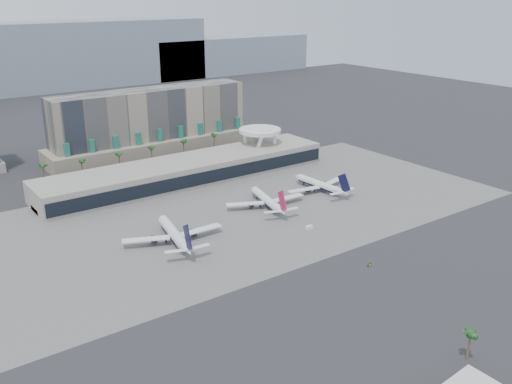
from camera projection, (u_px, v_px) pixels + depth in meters
ground at (317, 248)px, 239.30m from camera, size 900.00×900.00×0.00m
apron_pad at (243, 209)px, 281.31m from camera, size 260.00×130.00×0.06m
mountain_ridge at (42, 61)px, 603.62m from camera, size 680.00×60.00×70.00m
hotel at (152, 128)px, 372.39m from camera, size 140.00×30.00×42.00m
terminal at (188, 169)px, 321.02m from camera, size 170.00×32.50×14.50m
saucer_structure at (260, 133)px, 351.99m from camera, size 26.00×26.00×21.89m
palm_row at (169, 147)px, 350.39m from camera, size 157.80×2.80×13.10m
airliner_left at (174, 234)px, 243.07m from camera, size 43.65×45.36×15.81m
airliner_centre at (267, 200)px, 282.51m from camera, size 40.55×42.11×14.77m
airliner_right at (320, 185)px, 305.13m from camera, size 40.32×41.56×14.34m
service_vehicle_a at (182, 242)px, 241.83m from camera, size 4.59×2.40×2.20m
service_vehicle_b at (309, 227)px, 257.53m from camera, size 3.29×1.98×1.65m
taxiway_sign at (369, 265)px, 223.22m from camera, size 2.23×0.82×1.01m
near_palm_a at (470, 338)px, 164.45m from camera, size 6.00×6.00×10.25m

